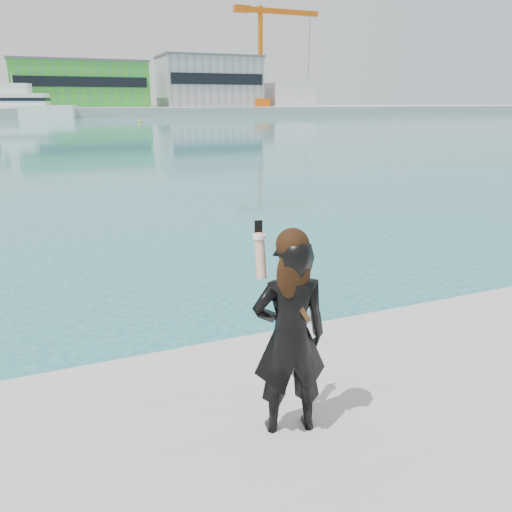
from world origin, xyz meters
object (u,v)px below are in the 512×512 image
at_px(dock_crane, 265,53).
at_px(buoy_near, 140,122).
at_px(motor_yacht, 24,106).
at_px(woman, 290,331).

distance_m(dock_crane, buoy_near, 57.47).
distance_m(motor_yacht, buoy_near, 34.61).
height_order(motor_yacht, buoy_near, motor_yacht).
relative_size(dock_crane, motor_yacht, 1.21).
xyz_separation_m(motor_yacht, buoy_near, (18.21, -29.33, -2.51)).
height_order(dock_crane, buoy_near, dock_crane).
relative_size(dock_crane, buoy_near, 48.00).
bearing_deg(buoy_near, motor_yacht, 121.83).
bearing_deg(dock_crane, woman, -113.29).
distance_m(dock_crane, motor_yacht, 59.87).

